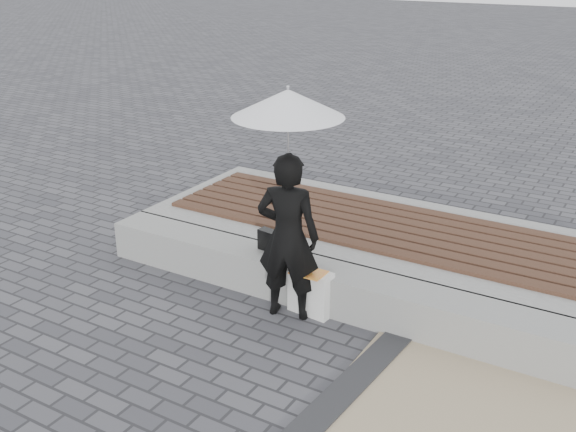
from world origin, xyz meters
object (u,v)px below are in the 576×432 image
object	(u,v)px
seating_ledge	(323,285)
canvas_tote	(311,292)
handbag	(272,241)
parasol	(288,103)
woman	(288,237)

from	to	relation	value
seating_ledge	canvas_tote	size ratio (longest dim) A/B	11.27
handbag	parasol	bearing A→B (deg)	-34.87
seating_ledge	woman	bearing A→B (deg)	-119.81
woman	parasol	xyz separation A→B (m)	(0.00, 0.00, 1.23)
handbag	canvas_tote	size ratio (longest dim) A/B	0.68
woman	handbag	world-z (taller)	woman
parasol	handbag	bearing A→B (deg)	136.72
parasol	canvas_tote	xyz separation A→B (m)	(0.18, 0.12, -1.80)
woman	handbag	distance (m)	0.64
parasol	handbag	distance (m)	1.62
seating_ledge	handbag	distance (m)	0.69
handbag	canvas_tote	distance (m)	0.71
parasol	handbag	world-z (taller)	parasol
canvas_tote	seating_ledge	bearing A→B (deg)	90.86
seating_ledge	handbag	bearing A→B (deg)	174.91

